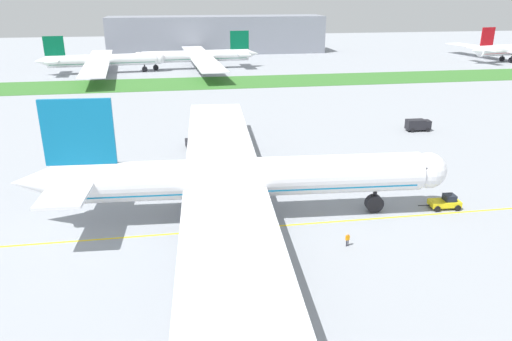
{
  "coord_description": "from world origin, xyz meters",
  "views": [
    {
      "loc": [
        -6.71,
        -58.79,
        30.32
      ],
      "look_at": [
        4.79,
        11.5,
        3.8
      ],
      "focal_mm": 34.17,
      "sensor_mm": 36.0,
      "label": 1
    }
  ],
  "objects": [
    {
      "name": "terminal_building",
      "position": [
        14.85,
        194.55,
        9.0
      ],
      "size": [
        107.15,
        20.0,
        18.0
      ],
      "primitive_type": "cube",
      "color": "gray",
      "rests_on": "ground"
    },
    {
      "name": "ground_crew_wingwalker_port",
      "position": [
        13.35,
        -7.25,
        1.07
      ],
      "size": [
        0.61,
        0.33,
        1.77
      ],
      "color": "black",
      "rests_on": "ground"
    },
    {
      "name": "parked_airliner_far_centre",
      "position": [
        -34.76,
        136.95,
        4.85
      ],
      "size": [
        48.0,
        77.35,
        14.28
      ],
      "color": "white",
      "rests_on": "ground"
    },
    {
      "name": "service_truck_baggage_loader",
      "position": [
        -2.4,
        36.38,
        1.39
      ],
      "size": [
        6.45,
        3.17,
        2.49
      ],
      "color": "black",
      "rests_on": "ground"
    },
    {
      "name": "airliner_foreground",
      "position": [
        0.56,
        3.11,
        5.94
      ],
      "size": [
        59.73,
        96.27,
        17.49
      ],
      "color": "white",
      "rests_on": "ground"
    },
    {
      "name": "parked_airliner_far_right",
      "position": [
        2.56,
        142.67,
        5.0
      ],
      "size": [
        50.73,
        81.87,
        14.72
      ],
      "color": "white",
      "rests_on": "ground"
    },
    {
      "name": "apron_taxi_line",
      "position": [
        0.0,
        -0.38,
        0.0
      ],
      "size": [
        280.0,
        0.36,
        0.01
      ],
      "primitive_type": "cube",
      "color": "yellow",
      "rests_on": "ground"
    },
    {
      "name": "service_truck_fuel_bowser",
      "position": [
        47.08,
        41.26,
        1.49
      ],
      "size": [
        5.54,
        2.66,
        2.65
      ],
      "color": "black",
      "rests_on": "ground"
    },
    {
      "name": "pushback_tug",
      "position": [
        31.39,
        1.31,
        0.98
      ],
      "size": [
        6.26,
        2.74,
        2.13
      ],
      "color": "yellow",
      "rests_on": "ground"
    },
    {
      "name": "ground_plane",
      "position": [
        0.0,
        0.0,
        0.0
      ],
      "size": [
        600.0,
        600.0,
        0.0
      ],
      "primitive_type": "plane",
      "color": "#9399A0",
      "rests_on": "ground"
    },
    {
      "name": "parked_airliner_far_outer",
      "position": [
        141.17,
        140.93,
        5.17
      ],
      "size": [
        45.53,
        72.82,
        15.23
      ],
      "color": "white",
      "rests_on": "ground"
    },
    {
      "name": "grass_median_strip",
      "position": [
        0.0,
        109.83,
        0.05
      ],
      "size": [
        320.0,
        24.0,
        0.1
      ],
      "primitive_type": "cube",
      "color": "#38722D",
      "rests_on": "ground"
    }
  ]
}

